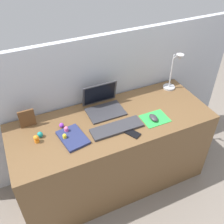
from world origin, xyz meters
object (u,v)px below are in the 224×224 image
object	(u,v)px
toy_figurine_purple	(62,125)
desk_lamp	(174,73)
cell_phone	(132,133)
notebook_pad	(73,138)
keyboard	(117,128)
picture_frame	(27,118)
mouse	(153,118)
toy_figurine_teal	(40,135)
toy_figurine_orange	(36,139)
laptop	(103,104)
toy_figurine_yellow	(65,137)
toy_figurine_pink	(66,130)

from	to	relation	value
toy_figurine_purple	desk_lamp	bearing A→B (deg)	4.47
cell_phone	notebook_pad	distance (m)	0.44
notebook_pad	cell_phone	bearing A→B (deg)	-26.93
keyboard	picture_frame	size ratio (longest dim) A/B	2.73
notebook_pad	mouse	bearing A→B (deg)	-14.82
desk_lamp	toy_figurine_teal	bearing A→B (deg)	-174.47
desk_lamp	toy_figurine_orange	size ratio (longest dim) A/B	6.27
laptop	toy_figurine_yellow	size ratio (longest dim) A/B	5.41
laptop	toy_figurine_purple	xyz separation A→B (m)	(-0.38, -0.08, -0.03)
toy_figurine_pink	toy_figurine_yellow	xyz separation A→B (m)	(-0.03, -0.06, -0.00)
picture_frame	laptop	bearing A→B (deg)	-3.88
toy_figurine_teal	toy_figurine_yellow	bearing A→B (deg)	-33.46
cell_phone	notebook_pad	xyz separation A→B (m)	(-0.42, 0.13, 0.01)
laptop	desk_lamp	bearing A→B (deg)	0.12
notebook_pad	toy_figurine_yellow	bearing A→B (deg)	157.45
toy_figurine_teal	toy_figurine_pink	xyz separation A→B (m)	(0.19, -0.04, 0.01)
cell_phone	picture_frame	distance (m)	0.80
mouse	toy_figurine_orange	xyz separation A→B (m)	(-0.90, 0.14, 0.01)
keyboard	mouse	distance (m)	0.31
laptop	mouse	bearing A→B (deg)	-43.91
picture_frame	notebook_pad	bearing A→B (deg)	-45.96
laptop	toy_figurine_yellow	bearing A→B (deg)	-150.77
notebook_pad	toy_figurine_yellow	world-z (taller)	toy_figurine_yellow
laptop	cell_phone	size ratio (longest dim) A/B	2.34
picture_frame	toy_figurine_purple	xyz separation A→B (m)	(0.23, -0.12, -0.05)
laptop	toy_figurine_orange	bearing A→B (deg)	-164.74
laptop	keyboard	size ratio (longest dim) A/B	0.73
cell_phone	toy_figurine_purple	world-z (taller)	toy_figurine_purple
keyboard	mouse	world-z (taller)	mouse
notebook_pad	toy_figurine_orange	xyz separation A→B (m)	(-0.25, 0.07, 0.02)
laptop	toy_figurine_orange	distance (m)	0.61
toy_figurine_orange	toy_figurine_purple	bearing A→B (deg)	20.83
toy_figurine_orange	toy_figurine_purple	world-z (taller)	toy_figurine_orange
laptop	toy_figurine_pink	world-z (taller)	laptop
toy_figurine_pink	notebook_pad	bearing A→B (deg)	-73.41
cell_phone	picture_frame	size ratio (longest dim) A/B	0.85
cell_phone	desk_lamp	world-z (taller)	desk_lamp
toy_figurine_teal	toy_figurine_purple	distance (m)	0.18
picture_frame	toy_figurine_purple	distance (m)	0.26
toy_figurine_pink	cell_phone	bearing A→B (deg)	-25.48
laptop	notebook_pad	world-z (taller)	laptop
keyboard	laptop	bearing A→B (deg)	89.61
desk_lamp	keyboard	bearing A→B (deg)	-158.07
laptop	picture_frame	world-z (taller)	laptop
toy_figurine_orange	toy_figurine_teal	bearing A→B (deg)	51.07
desk_lamp	toy_figurine_pink	distance (m)	1.07
toy_figurine_teal	picture_frame	bearing A→B (deg)	108.87
picture_frame	toy_figurine_orange	world-z (taller)	picture_frame
cell_phone	picture_frame	xyz separation A→B (m)	(-0.69, 0.41, 0.07)
keyboard	toy_figurine_orange	xyz separation A→B (m)	(-0.59, 0.11, 0.02)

